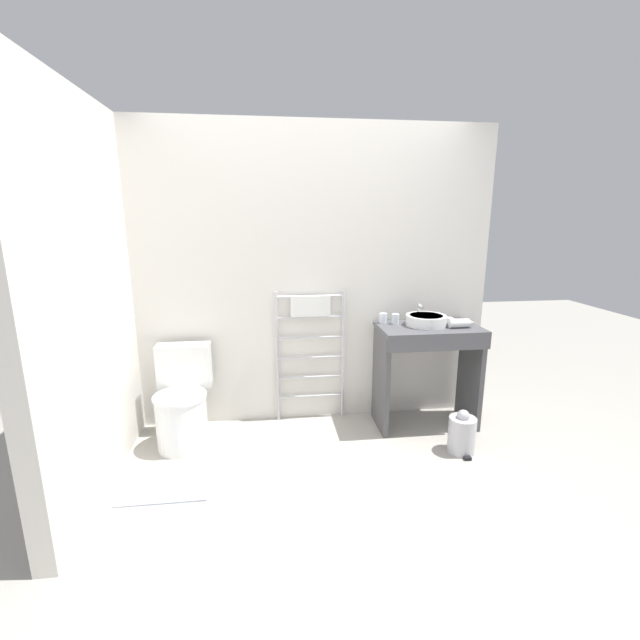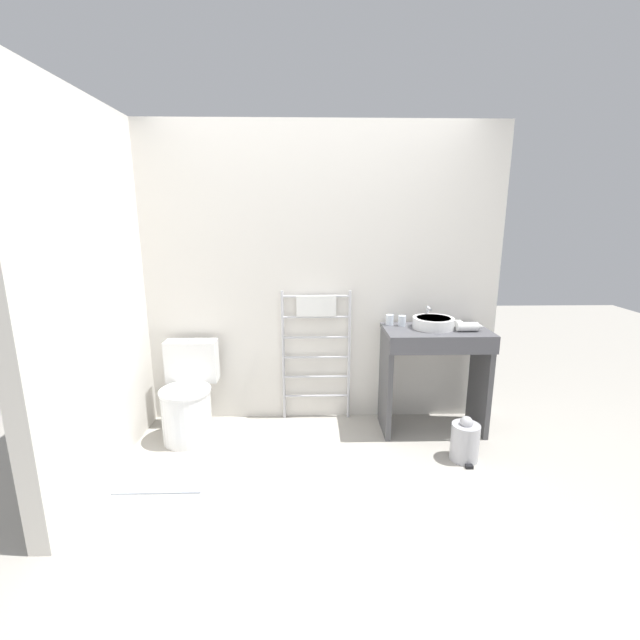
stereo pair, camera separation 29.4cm
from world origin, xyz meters
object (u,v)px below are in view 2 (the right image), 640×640
object	(u,v)px
toilet	(188,400)
cup_near_edge	(402,321)
cup_near_wall	(390,320)
sink_basin	(433,323)
hair_dryer	(468,326)
towel_radiator	(316,332)
trash_bin	(465,441)

from	to	relation	value
toilet	cup_near_edge	xyz separation A→B (m)	(1.70, 0.17, 0.59)
cup_near_wall	toilet	bearing A→B (deg)	-172.42
sink_basin	toilet	bearing A→B (deg)	-177.25
cup_near_wall	cup_near_edge	bearing A→B (deg)	-24.63
toilet	cup_near_edge	size ratio (longest dim) A/B	9.01
cup_near_wall	hair_dryer	size ratio (longest dim) A/B	0.39
toilet	hair_dryer	bearing A→B (deg)	0.07
cup_near_edge	hair_dryer	distance (m)	0.50
towel_radiator	trash_bin	world-z (taller)	towel_radiator
sink_basin	hair_dryer	distance (m)	0.26
toilet	sink_basin	size ratio (longest dim) A/B	2.32
towel_radiator	hair_dryer	size ratio (longest dim) A/B	5.34
towel_radiator	cup_near_wall	distance (m)	0.61
toilet	cup_near_edge	distance (m)	1.81
cup_near_wall	sink_basin	bearing A→B (deg)	-20.64
hair_dryer	sink_basin	bearing A→B (deg)	159.75
towel_radiator	cup_near_wall	world-z (taller)	towel_radiator
trash_bin	towel_radiator	bearing A→B (deg)	146.99
sink_basin	hair_dryer	size ratio (longest dim) A/B	1.54
sink_basin	hair_dryer	xyz separation A→B (m)	(0.24, -0.09, -0.01)
towel_radiator	trash_bin	size ratio (longest dim) A/B	3.35
sink_basin	cup_near_wall	xyz separation A→B (m)	(-0.32, 0.12, -0.00)
towel_radiator	cup_near_edge	xyz separation A→B (m)	(0.69, -0.11, 0.12)
hair_dryer	trash_bin	size ratio (longest dim) A/B	0.63
cup_near_edge	cup_near_wall	bearing A→B (deg)	155.37
cup_near_wall	trash_bin	xyz separation A→B (m)	(0.46, -0.62, -0.75)
cup_near_wall	trash_bin	size ratio (longest dim) A/B	0.25
sink_basin	cup_near_edge	world-z (taller)	sink_basin
sink_basin	trash_bin	bearing A→B (deg)	-74.90
sink_basin	hair_dryer	bearing A→B (deg)	-20.25
sink_basin	cup_near_wall	world-z (taller)	sink_basin
toilet	trash_bin	bearing A→B (deg)	-11.01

